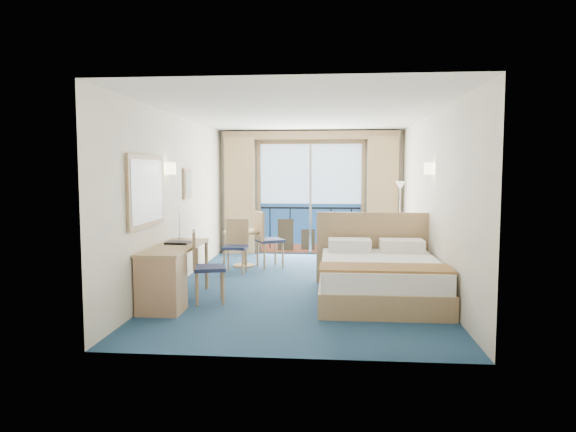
% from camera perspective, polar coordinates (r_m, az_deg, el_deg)
% --- Properties ---
extents(floor, '(6.50, 6.50, 0.00)m').
position_cam_1_polar(floor, '(8.28, 1.57, -7.63)').
color(floor, navy).
rests_on(floor, ground).
extents(room_walls, '(4.04, 6.54, 2.72)m').
position_cam_1_polar(room_walls, '(8.08, 1.60, 4.77)').
color(room_walls, beige).
rests_on(room_walls, ground).
extents(balcony_door, '(2.36, 0.03, 2.52)m').
position_cam_1_polar(balcony_door, '(11.31, 2.48, 1.61)').
color(balcony_door, navy).
rests_on(balcony_door, room_walls).
extents(curtain_left, '(0.65, 0.22, 2.55)m').
position_cam_1_polar(curtain_left, '(11.33, -5.38, 2.27)').
color(curtain_left, tan).
rests_on(curtain_left, room_walls).
extents(curtain_right, '(0.65, 0.22, 2.55)m').
position_cam_1_polar(curtain_right, '(11.20, 10.44, 2.18)').
color(curtain_right, tan).
rests_on(curtain_right, room_walls).
extents(pelmet, '(3.80, 0.25, 0.18)m').
position_cam_1_polar(pelmet, '(11.20, 2.52, 8.94)').
color(pelmet, '#A28957').
rests_on(pelmet, room_walls).
extents(mirror, '(0.05, 1.25, 0.95)m').
position_cam_1_polar(mirror, '(7.01, -15.46, 2.69)').
color(mirror, '#A28957').
rests_on(mirror, room_walls).
extents(wall_print, '(0.04, 0.42, 0.52)m').
position_cam_1_polar(wall_print, '(8.86, -11.09, 3.55)').
color(wall_print, '#A28957').
rests_on(wall_print, room_walls).
extents(sconce_left, '(0.18, 0.18, 0.18)m').
position_cam_1_polar(sconce_left, '(7.84, -13.01, 5.17)').
color(sconce_left, beige).
rests_on(sconce_left, room_walls).
extents(sconce_right, '(0.18, 0.18, 0.18)m').
position_cam_1_polar(sconce_right, '(8.05, 15.51, 5.10)').
color(sconce_right, beige).
rests_on(sconce_right, room_walls).
extents(bed, '(1.83, 2.18, 1.15)m').
position_cam_1_polar(bed, '(7.43, 10.09, -6.62)').
color(bed, '#A28957').
rests_on(bed, ground).
extents(nightstand, '(0.42, 0.40, 0.55)m').
position_cam_1_polar(nightstand, '(9.04, 13.16, -4.90)').
color(nightstand, tan).
rests_on(nightstand, ground).
extents(phone, '(0.19, 0.15, 0.08)m').
position_cam_1_polar(phone, '(9.03, 13.18, -2.89)').
color(phone, beige).
rests_on(phone, nightstand).
extents(armchair, '(1.08, 1.09, 0.77)m').
position_cam_1_polar(armchair, '(10.12, 10.23, -3.17)').
color(armchair, '#4C535D').
rests_on(armchair, ground).
extents(floor_lamp, '(0.22, 0.22, 1.60)m').
position_cam_1_polar(floor_lamp, '(10.88, 12.34, 1.75)').
color(floor_lamp, silver).
rests_on(floor_lamp, ground).
extents(desk, '(0.57, 1.66, 0.78)m').
position_cam_1_polar(desk, '(6.92, -13.56, -6.63)').
color(desk, '#A28957').
rests_on(desk, ground).
extents(desk_chair, '(0.54, 0.53, 1.00)m').
position_cam_1_polar(desk_chair, '(7.16, -9.45, -5.09)').
color(desk_chair, '#1E2647').
rests_on(desk_chair, ground).
extents(folder, '(0.34, 0.26, 0.03)m').
position_cam_1_polar(folder, '(7.47, -12.14, -2.92)').
color(folder, black).
rests_on(folder, desk).
extents(desk_lamp, '(0.13, 0.13, 0.50)m').
position_cam_1_polar(desk_lamp, '(7.83, -12.01, 0.06)').
color(desk_lamp, silver).
rests_on(desk_lamp, desk).
extents(round_table, '(0.76, 0.76, 0.69)m').
position_cam_1_polar(round_table, '(9.80, -4.93, -2.59)').
color(round_table, '#A28957').
rests_on(round_table, ground).
extents(table_chair_a, '(0.63, 0.62, 1.06)m').
position_cam_1_polar(table_chair_a, '(9.65, -2.53, -2.22)').
color(table_chair_a, '#1E2647').
rests_on(table_chair_a, ground).
extents(table_chair_b, '(0.42, 0.43, 0.95)m').
position_cam_1_polar(table_chair_b, '(9.26, -5.79, -2.92)').
color(table_chair_b, '#1E2647').
rests_on(table_chair_b, ground).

